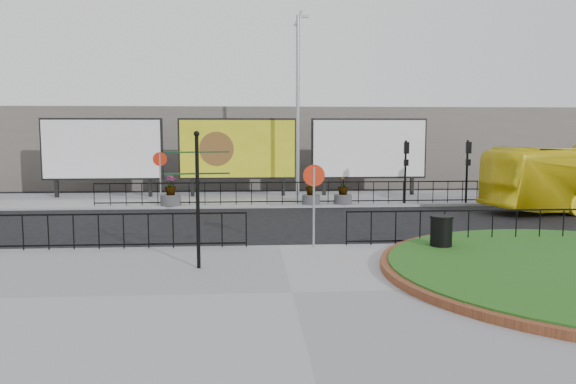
{
  "coord_description": "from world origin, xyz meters",
  "views": [
    {
      "loc": [
        -0.89,
        -16.72,
        3.6
      ],
      "look_at": [
        0.43,
        2.38,
        1.48
      ],
      "focal_mm": 35.0,
      "sensor_mm": 36.0,
      "label": 1
    }
  ],
  "objects": [
    {
      "name": "speed_sign_far",
      "position": [
        -5.0,
        9.4,
        1.92
      ],
      "size": [
        0.64,
        0.07,
        2.47
      ],
      "color": "gray",
      "rests_on": "pavement_far"
    },
    {
      "name": "speed_sign_near",
      "position": [
        1.0,
        -0.4,
        1.92
      ],
      "size": [
        0.64,
        0.07,
        2.47
      ],
      "color": "gray",
      "rests_on": "pavement_near"
    },
    {
      "name": "railing_near_left",
      "position": [
        -6.0,
        -0.3,
        0.67
      ],
      "size": [
        10.0,
        0.1,
        1.1
      ],
      "primitive_type": null,
      "color": "black",
      "rests_on": "pavement_near"
    },
    {
      "name": "ground",
      "position": [
        0.0,
        0.0,
        0.0
      ],
      "size": [
        90.0,
        90.0,
        0.0
      ],
      "primitive_type": "plane",
      "color": "black",
      "rests_on": "ground"
    },
    {
      "name": "billboard_right",
      "position": [
        5.5,
        12.97,
        2.6
      ],
      "size": [
        6.2,
        0.31,
        4.1
      ],
      "color": "black",
      "rests_on": "pavement_far"
    },
    {
      "name": "railing_near_right",
      "position": [
        6.5,
        -0.3,
        0.67
      ],
      "size": [
        9.0,
        0.1,
        1.1
      ],
      "primitive_type": null,
      "color": "black",
      "rests_on": "pavement_near"
    },
    {
      "name": "billboard_left",
      "position": [
        -8.5,
        12.97,
        2.6
      ],
      "size": [
        6.2,
        0.31,
        4.1
      ],
      "color": "black",
      "rests_on": "pavement_far"
    },
    {
      "name": "litter_bin",
      "position": [
        4.5,
        -1.46,
        0.66
      ],
      "size": [
        0.65,
        0.65,
        1.08
      ],
      "color": "black",
      "rests_on": "pavement_near"
    },
    {
      "name": "lamp_post",
      "position": [
        1.51,
        11.0,
        4.83
      ],
      "size": [
        0.74,
        0.18,
        9.23
      ],
      "color": "gray",
      "rests_on": "pavement_far"
    },
    {
      "name": "signal_pole_b",
      "position": [
        9.5,
        9.34,
        2.1
      ],
      "size": [
        0.22,
        0.26,
        3.0
      ],
      "color": "black",
      "rests_on": "pavement_far"
    },
    {
      "name": "planter_b",
      "position": [
        2.0,
        9.4,
        0.65
      ],
      "size": [
        0.84,
        0.84,
        1.38
      ],
      "color": "#4C4C4F",
      "rests_on": "pavement_far"
    },
    {
      "name": "signal_pole_a",
      "position": [
        6.5,
        9.34,
        2.1
      ],
      "size": [
        0.22,
        0.26,
        3.0
      ],
      "color": "black",
      "rests_on": "pavement_far"
    },
    {
      "name": "planter_a",
      "position": [
        -4.55,
        9.4,
        0.64
      ],
      "size": [
        0.94,
        0.94,
        1.43
      ],
      "color": "#4C4C4F",
      "rests_on": "pavement_far"
    },
    {
      "name": "pavement_near",
      "position": [
        0.0,
        -5.0,
        0.06
      ],
      "size": [
        30.0,
        10.0,
        0.12
      ],
      "primitive_type": "cube",
      "color": "gray",
      "rests_on": "ground"
    },
    {
      "name": "building_backdrop",
      "position": [
        0.0,
        22.0,
        2.5
      ],
      "size": [
        40.0,
        10.0,
        5.0
      ],
      "primitive_type": "cube",
      "color": "#605A54",
      "rests_on": "ground"
    },
    {
      "name": "billboard_mid",
      "position": [
        -1.5,
        12.97,
        2.6
      ],
      "size": [
        6.2,
        0.31,
        4.1
      ],
      "color": "black",
      "rests_on": "pavement_far"
    },
    {
      "name": "planter_c",
      "position": [
        3.52,
        9.4,
        0.61
      ],
      "size": [
        0.85,
        0.85,
        1.32
      ],
      "color": "#4C4C4F",
      "rests_on": "pavement_far"
    },
    {
      "name": "fingerpost_sign",
      "position": [
        -2.19,
        -2.69,
        2.21
      ],
      "size": [
        1.62,
        0.47,
        3.46
      ],
      "rotation": [
        0.0,
        0.0,
        0.08
      ],
      "color": "black",
      "rests_on": "pavement_near"
    },
    {
      "name": "railing_far",
      "position": [
        1.0,
        9.3,
        0.67
      ],
      "size": [
        18.0,
        0.1,
        1.1
      ],
      "primitive_type": null,
      "color": "black",
      "rests_on": "pavement_far"
    },
    {
      "name": "pavement_far",
      "position": [
        0.0,
        12.0,
        0.06
      ],
      "size": [
        44.0,
        6.0,
        0.12
      ],
      "primitive_type": "cube",
      "color": "gray",
      "rests_on": "ground"
    }
  ]
}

